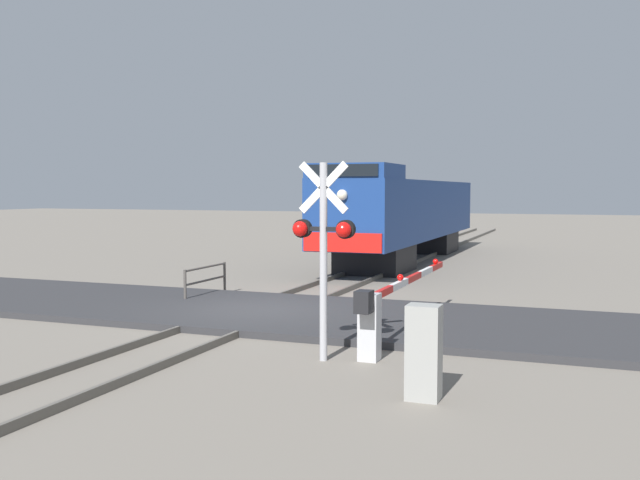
% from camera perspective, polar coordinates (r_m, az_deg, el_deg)
% --- Properties ---
extents(ground_plane, '(160.00, 160.00, 0.00)m').
position_cam_1_polar(ground_plane, '(17.93, -4.76, -6.02)').
color(ground_plane, slate).
extents(rail_track_left, '(0.08, 80.00, 0.15)m').
position_cam_1_polar(rail_track_left, '(18.23, -6.80, -5.63)').
color(rail_track_left, '#59544C').
rests_on(rail_track_left, ground_plane).
extents(rail_track_right, '(0.08, 80.00, 0.15)m').
position_cam_1_polar(rail_track_right, '(17.62, -2.65, -5.94)').
color(rail_track_right, '#59544C').
rests_on(rail_track_right, ground_plane).
extents(road_surface, '(36.00, 5.31, 0.16)m').
position_cam_1_polar(road_surface, '(17.91, -4.76, -5.78)').
color(road_surface, '#2D2D30').
rests_on(road_surface, ground_plane).
extents(locomotive, '(2.87, 17.38, 4.02)m').
position_cam_1_polar(locomotive, '(31.43, 6.84, 2.18)').
color(locomotive, black).
rests_on(locomotive, ground_plane).
extents(crossing_signal, '(1.18, 0.33, 3.65)m').
position_cam_1_polar(crossing_signal, '(12.86, 0.24, 0.00)').
color(crossing_signal, '#ADADB2').
rests_on(crossing_signal, ground_plane).
extents(crossing_gate, '(0.36, 7.05, 1.35)m').
position_cam_1_polar(crossing_gate, '(14.06, 5.24, -5.26)').
color(crossing_gate, silver).
rests_on(crossing_gate, ground_plane).
extents(utility_cabinet, '(0.50, 0.40, 1.43)m').
position_cam_1_polar(utility_cabinet, '(10.79, 8.33, -8.92)').
color(utility_cabinet, '#999993').
rests_on(utility_cabinet, ground_plane).
extents(guard_railing, '(0.08, 2.32, 0.95)m').
position_cam_1_polar(guard_railing, '(20.74, -9.15, -2.98)').
color(guard_railing, '#4C4742').
rests_on(guard_railing, ground_plane).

